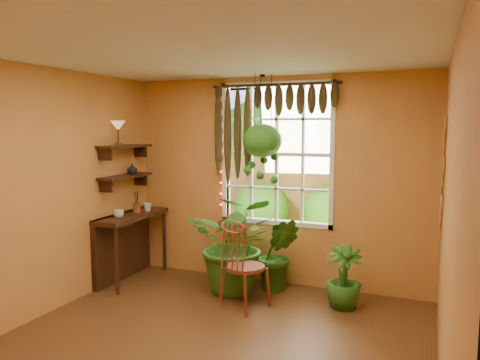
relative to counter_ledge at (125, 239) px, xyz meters
The scene contains 23 objects.
floor 2.55m from the counter_ledge, 39.96° to the right, with size 4.50×4.50×0.00m, color brown.
ceiling 3.29m from the counter_ledge, 39.96° to the right, with size 4.50×4.50×0.00m, color white.
wall_back 2.17m from the counter_ledge, 18.80° to the left, with size 4.00×4.00×0.00m, color #BF7941.
wall_left 1.79m from the counter_ledge, 93.24° to the right, with size 4.50×4.50×0.00m, color #BF7941.
wall_right 4.30m from the counter_ledge, 22.26° to the right, with size 4.50×4.50×0.00m, color #BF7941.
window 2.33m from the counter_ledge, 19.65° to the left, with size 1.52×0.10×1.86m.
valance_vine 2.57m from the counter_ledge, 17.07° to the left, with size 1.70×0.12×1.10m.
string_lights 1.76m from the counter_ledge, 27.17° to the left, with size 0.03×0.03×1.54m, color #FF2633, non-canonical shape.
wall_plates 4.02m from the counter_ledge, ahead, with size 0.04×0.32×1.10m, color #FFEAD0, non-canonical shape.
counter_ledge is the anchor object (origin of this frame).
shelf_lower 0.85m from the counter_ledge, ahead, with size 0.25×0.90×0.04m, color #381A0F.
shelf_upper 1.25m from the counter_ledge, ahead, with size 0.25×0.90×0.04m, color #381A0F.
backyard 5.74m from the counter_ledge, 67.84° to the left, with size 14.00×10.00×12.00m.
windsor_chair 1.90m from the counter_ledge, 10.84° to the right, with size 0.58×0.59×1.20m.
potted_plant_left 1.58m from the counter_ledge, ahead, with size 1.12×0.97×1.24m, color #214E14.
potted_plant_mid 2.08m from the counter_ledge, ahead, with size 0.51×0.41×0.93m, color #214E14.
potted_plant_right 2.92m from the counter_ledge, ahead, with size 0.40×0.40×0.72m, color #214E14.
hanging_basket 2.26m from the counter_ledge, 13.28° to the left, with size 0.50×0.50×1.37m.
cup_a 0.52m from the counter_ledge, 66.94° to the right, with size 0.14×0.14×0.11m, color silver.
cup_b 0.51m from the counter_ledge, 53.08° to the left, with size 0.12×0.12×0.11m, color beige.
brush_jar 0.52m from the counter_ledge, 47.95° to the left, with size 0.10×0.10×0.36m.
shelf_vase 0.95m from the counter_ledge, 74.25° to the left, with size 0.14×0.14×0.14m, color #B2AD99.
tiffany_lamp 1.51m from the counter_ledge, 72.63° to the right, with size 0.19×0.19×0.31m.
Camera 1 is at (1.87, -3.52, 2.05)m, focal length 35.00 mm.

